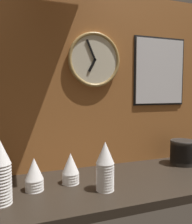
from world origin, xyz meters
The scene contains 9 objects.
ground_plane centered at (0.00, 0.00, -0.02)m, with size 1.60×0.56×0.04m, color black.
wall_tiled_back centered at (0.00, 0.27, 0.53)m, with size 1.60×0.03×1.05m.
cup_stack_center_left centered at (-0.25, 0.04, 0.08)m, with size 0.09×0.09×0.15m.
cup_stack_center centered at (-0.12, -0.10, 0.11)m, with size 0.09×0.09×0.23m.
cup_stack_far_left centered at (-0.57, -0.08, 0.13)m, with size 0.09×0.09×0.27m.
cup_stack_left centered at (-0.43, 0.01, 0.08)m, with size 0.09×0.09×0.15m.
bowl_stack_far_right centered at (0.49, 0.10, 0.08)m, with size 0.16×0.16×0.15m.
wall_clock centered at (-0.05, 0.23, 0.64)m, with size 0.32×0.03×0.32m.
menu_board centered at (0.40, 0.24, 0.59)m, with size 0.38×0.01×0.44m.
Camera 1 is at (-0.53, -1.09, 0.46)m, focal length 38.00 mm.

